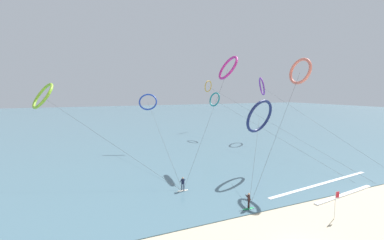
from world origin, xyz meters
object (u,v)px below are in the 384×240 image
object	(u,v)px
surfer_ivory	(183,185)
kite_lime	(43,96)
kite_navy	(259,116)
kite_teal	(215,100)
kite_coral	(300,71)
kite_amber	(209,86)
surfer_emerald	(249,202)
kite_cobalt	(148,102)
kite_violet	(262,86)
kite_magenta	(228,68)
beach_flag	(336,200)

from	to	relation	value
surfer_ivory	kite_lime	size ratio (longest dim) A/B	0.09
kite_lime	kite_navy	distance (m)	30.78
kite_teal	kite_navy	bearing A→B (deg)	-27.21
kite_coral	kite_amber	size ratio (longest dim) A/B	0.31
surfer_emerald	kite_cobalt	xyz separation A→B (m)	(-2.83, 31.40, 9.10)
surfer_ivory	kite_navy	bearing A→B (deg)	-117.26
surfer_emerald	kite_cobalt	distance (m)	32.81
surfer_ivory	kite_violet	xyz separation A→B (m)	(30.61, 24.31, 12.54)
kite_lime	kite_cobalt	bearing A→B (deg)	99.69
kite_magenta	kite_amber	distance (m)	37.78
kite_navy	beach_flag	xyz separation A→B (m)	(-1.87, -14.16, -6.67)
kite_cobalt	kite_violet	xyz separation A→B (m)	(28.96, 0.04, 3.43)
kite_cobalt	kite_teal	xyz separation A→B (m)	(18.96, 6.23, 0.10)
surfer_emerald	kite_lime	size ratio (longest dim) A/B	0.09
kite_cobalt	kite_magenta	xyz separation A→B (m)	(9.99, -15.03, 6.05)
surfer_ivory	beach_flag	world-z (taller)	beach_flag
kite_violet	beach_flag	bearing A→B (deg)	178.79
kite_teal	kite_navy	world-z (taller)	kite_teal
kite_magenta	kite_cobalt	bearing A→B (deg)	-143.52
kite_lime	kite_violet	world-z (taller)	kite_violet
kite_violet	kite_navy	distance (m)	28.72
surfer_emerald	kite_violet	distance (m)	42.75
kite_cobalt	kite_magenta	world-z (taller)	kite_magenta
kite_coral	kite_cobalt	bearing A→B (deg)	-151.16
kite_navy	beach_flag	distance (m)	15.76
surfer_ivory	kite_amber	world-z (taller)	kite_amber
surfer_emerald	kite_magenta	xyz separation A→B (m)	(7.16, 16.37, 15.15)
surfer_ivory	kite_cobalt	distance (m)	25.97
surfer_ivory	kite_amber	distance (m)	52.75
surfer_emerald	beach_flag	bearing A→B (deg)	72.57
kite_cobalt	kite_lime	size ratio (longest dim) A/B	1.45
kite_coral	kite_teal	world-z (taller)	kite_coral
surfer_ivory	kite_violet	size ratio (longest dim) A/B	0.06
kite_magenta	kite_navy	distance (m)	10.33
kite_lime	kite_teal	size ratio (longest dim) A/B	0.46
kite_coral	beach_flag	distance (m)	17.12
surfer_emerald	kite_lime	bearing A→B (deg)	-116.05
kite_cobalt	kite_navy	xyz separation A→B (m)	(11.21, -22.00, -1.46)
surfer_ivory	kite_cobalt	bearing A→B (deg)	-41.14
kite_cobalt	kite_lime	world-z (taller)	kite_lime
kite_lime	kite_amber	size ratio (longest dim) A/B	0.33
beach_flag	kite_coral	bearing A→B (deg)	63.31
surfer_ivory	kite_teal	distance (m)	37.94
kite_coral	kite_teal	size ratio (longest dim) A/B	0.42
kite_cobalt	kite_violet	bearing A→B (deg)	19.44
surfer_emerald	beach_flag	xyz separation A→B (m)	(6.51, -4.77, 0.97)
kite_teal	kite_coral	bearing A→B (deg)	-19.93
kite_coral	beach_flag	size ratio (longest dim) A/B	6.15
kite_magenta	kite_amber	world-z (taller)	kite_magenta
kite_amber	beach_flag	world-z (taller)	kite_amber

